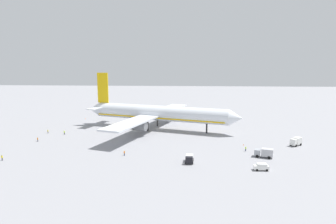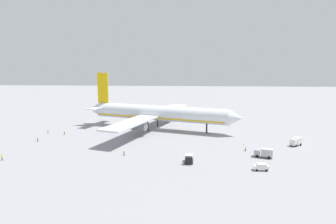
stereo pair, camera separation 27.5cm
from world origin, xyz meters
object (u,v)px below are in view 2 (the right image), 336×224
object	(u,v)px
service_van	(261,167)
ground_worker_2	(124,153)
service_truck_1	(264,153)
traffic_cone_1	(85,118)
airliner	(156,113)
service_truck_2	(189,158)
ground_worker_4	(64,133)
ground_worker_1	(48,131)
traffic_cone_0	(243,145)
service_truck_0	(296,141)
ground_worker_5	(2,158)
ground_worker_3	(246,149)
ground_worker_0	(38,139)

from	to	relation	value
service_van	ground_worker_2	world-z (taller)	service_van
service_truck_1	traffic_cone_1	size ratio (longest dim) A/B	11.12
airliner	ground_worker_2	world-z (taller)	airliner
service_truck_2	service_van	xyz separation A→B (m)	(20.17, -5.18, -0.22)
service_truck_2	ground_worker_4	world-z (taller)	service_truck_2
ground_worker_1	traffic_cone_0	world-z (taller)	ground_worker_1
traffic_cone_0	traffic_cone_1	distance (m)	91.96
ground_worker_1	traffic_cone_0	size ratio (longest dim) A/B	3.05
service_truck_1	service_van	xyz separation A→B (m)	(-3.84, -11.86, -0.54)
service_truck_0	service_truck_2	distance (m)	44.74
ground_worker_5	traffic_cone_0	xyz separation A→B (m)	(77.92, 23.11, -0.62)
ground_worker_5	traffic_cone_1	xyz separation A→B (m)	(-0.10, 71.77, -0.62)
ground_worker_3	ground_worker_1	bearing A→B (deg)	165.69
service_van	traffic_cone_1	world-z (taller)	service_van
ground_worker_1	service_truck_0	bearing A→B (deg)	-6.98
service_truck_0	traffic_cone_1	size ratio (longest dim) A/B	8.99
ground_worker_4	ground_worker_3	bearing A→B (deg)	-14.69
traffic_cone_1	airliner	bearing A→B (deg)	-28.07
ground_worker_0	traffic_cone_0	distance (m)	78.84
ground_worker_4	service_truck_0	bearing A→B (deg)	-6.65
service_truck_1	ground_worker_5	distance (m)	82.41
service_van	ground_worker_0	xyz separation A→B (m)	(-78.97, 25.37, -0.20)
airliner	service_truck_1	distance (m)	56.23
ground_worker_2	ground_worker_0	bearing A→B (deg)	158.31
ground_worker_2	ground_worker_4	size ratio (longest dim) A/B	0.99
ground_worker_4	traffic_cone_1	distance (m)	37.19
ground_worker_5	traffic_cone_0	bearing A→B (deg)	16.52
ground_worker_0	ground_worker_3	size ratio (longest dim) A/B	1.00
service_truck_0	ground_worker_0	distance (m)	98.02
service_van	traffic_cone_1	distance (m)	107.94
airliner	service_truck_2	world-z (taller)	airliner
service_van	traffic_cone_1	bearing A→B (deg)	136.39
ground_worker_2	service_truck_2	bearing A→B (deg)	-13.88
airliner	service_truck_1	xyz separation A→B (m)	(39.29, -39.81, -5.79)
airliner	traffic_cone_0	xyz separation A→B (m)	(35.32, -25.89, -7.09)
service_van	ground_worker_0	size ratio (longest dim) A/B	2.50
ground_worker_4	ground_worker_5	bearing A→B (deg)	-97.14
service_truck_1	ground_worker_0	xyz separation A→B (m)	(-82.81, 13.50, -0.75)
ground_worker_0	ground_worker_4	world-z (taller)	ground_worker_4
service_truck_0	ground_worker_5	world-z (taller)	service_truck_0
service_van	ground_worker_5	distance (m)	78.10
airliner	traffic_cone_1	world-z (taller)	airliner
ground_worker_0	ground_worker_1	xyz separation A→B (m)	(-2.79, 13.70, 0.02)
ground_worker_2	ground_worker_5	bearing A→B (deg)	-168.06
service_truck_2	ground_worker_1	distance (m)	70.30
airliner	traffic_cone_0	size ratio (longest dim) A/B	137.31
service_truck_2	traffic_cone_1	world-z (taller)	service_truck_2
service_truck_0	ground_worker_3	bearing A→B (deg)	-157.22
service_truck_0	ground_worker_1	world-z (taller)	service_truck_0
ground_worker_2	ground_worker_4	world-z (taller)	ground_worker_4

